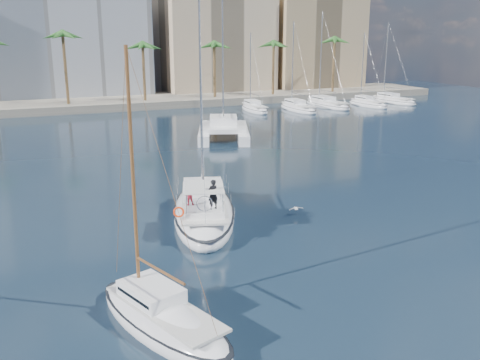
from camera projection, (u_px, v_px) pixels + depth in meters
name	position (u px, v px, depth m)	size (l,w,h in m)	color
ground	(271.00, 229.00, 32.88)	(160.00, 160.00, 0.00)	black
quay	(107.00, 103.00, 86.94)	(120.00, 14.00, 1.20)	gray
building_modern	(18.00, 18.00, 89.56)	(42.00, 16.00, 28.00)	silver
building_beige	(214.00, 42.00, 100.62)	(20.00, 14.00, 20.00)	tan
building_tan_right	(312.00, 46.00, 106.56)	(18.00, 12.00, 18.00)	tan
palm_centre	(107.00, 42.00, 80.80)	(3.60, 3.60, 12.30)	brown
palm_right	(304.00, 41.00, 93.46)	(3.60, 3.60, 12.30)	brown
main_sloop	(204.00, 211.00, 34.54)	(7.38, 12.76, 18.05)	white
small_sloop	(162.00, 319.00, 21.74)	(5.21, 8.69, 11.92)	white
catamaran	(223.00, 128.00, 61.03)	(9.05, 12.28, 16.23)	white
seagull	(296.00, 209.00, 35.20)	(1.06, 0.45, 0.20)	silver
moored_yacht_a	(254.00, 111.00, 82.10)	(2.72, 9.35, 11.90)	white
moored_yacht_b	(298.00, 110.00, 82.74)	(3.14, 10.78, 13.72)	white
moored_yacht_c	(327.00, 107.00, 86.94)	(3.55, 12.21, 15.54)	white
moored_yacht_d	(368.00, 106.00, 87.59)	(2.72, 9.35, 11.90)	white
moored_yacht_e	(392.00, 103.00, 91.78)	(3.14, 10.78, 13.72)	white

